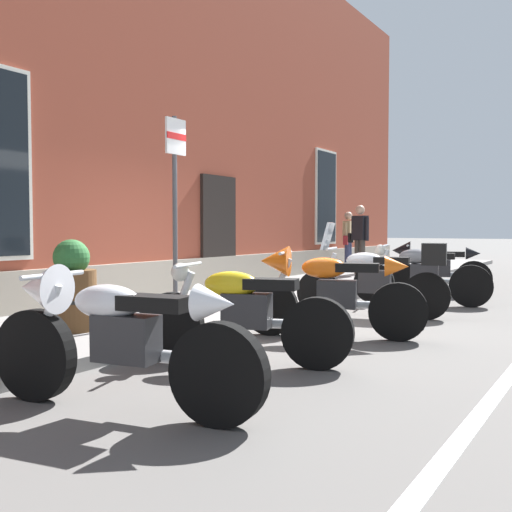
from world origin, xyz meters
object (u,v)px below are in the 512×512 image
object	(u,v)px
pedestrian_tan_coat	(348,238)
motorcycle_grey_naked	(420,275)
pedestrian_dark_jacket	(360,235)
barrel_planter	(72,290)
motorcycle_white_sport	(111,332)
motorcycle_silver_touring	(379,278)
motorcycle_black_sport	(432,266)
motorcycle_yellow_naked	(240,313)
parking_sign	(175,189)
motorcycle_orange_sport	(326,288)

from	to	relation	value
pedestrian_tan_coat	motorcycle_grey_naked	bearing A→B (deg)	-145.45
pedestrian_dark_jacket	pedestrian_tan_coat	world-z (taller)	pedestrian_dark_jacket
pedestrian_dark_jacket	barrel_planter	bearing A→B (deg)	-177.58
motorcycle_white_sport	motorcycle_silver_touring	world-z (taller)	motorcycle_silver_touring
motorcycle_black_sport	pedestrian_dark_jacket	size ratio (longest dim) A/B	1.16
motorcycle_yellow_naked	parking_sign	bearing A→B (deg)	56.06
barrel_planter	pedestrian_tan_coat	bearing A→B (deg)	5.75
motorcycle_white_sport	pedestrian_dark_jacket	xyz separation A→B (m)	(10.91, 2.62, 0.54)
barrel_planter	parking_sign	bearing A→B (deg)	-20.14
motorcycle_silver_touring	barrel_planter	xyz separation A→B (m)	(-3.52, 2.27, 0.01)
motorcycle_silver_touring	motorcycle_black_sport	world-z (taller)	motorcycle_silver_touring
motorcycle_silver_touring	motorcycle_orange_sport	bearing A→B (deg)	-179.26
motorcycle_black_sport	motorcycle_white_sport	bearing A→B (deg)	-179.11
motorcycle_grey_naked	barrel_planter	world-z (taller)	barrel_planter
barrel_planter	motorcycle_white_sport	bearing A→B (deg)	-125.19
motorcycle_black_sport	parking_sign	size ratio (longest dim) A/B	0.79
motorcycle_white_sport	motorcycle_grey_naked	world-z (taller)	motorcycle_white_sport
motorcycle_white_sport	pedestrian_tan_coat	size ratio (longest dim) A/B	1.37
pedestrian_tan_coat	parking_sign	size ratio (longest dim) A/B	0.63
motorcycle_orange_sport	pedestrian_tan_coat	bearing A→B (deg)	21.58
motorcycle_white_sport	motorcycle_yellow_naked	size ratio (longest dim) A/B	1.07
motorcycle_orange_sport	pedestrian_tan_coat	world-z (taller)	pedestrian_tan_coat
motorcycle_orange_sport	pedestrian_dark_jacket	bearing A→B (deg)	19.40
motorcycle_white_sport	motorcycle_grey_naked	distance (m)	6.74
motorcycle_yellow_naked	motorcycle_grey_naked	size ratio (longest dim) A/B	0.92
parking_sign	motorcycle_orange_sport	bearing A→B (deg)	-75.63
pedestrian_dark_jacket	barrel_planter	world-z (taller)	pedestrian_dark_jacket
motorcycle_black_sport	motorcycle_yellow_naked	bearing A→B (deg)	-179.09
motorcycle_yellow_naked	motorcycle_black_sport	size ratio (longest dim) A/B	1.01
motorcycle_orange_sport	barrel_planter	bearing A→B (deg)	126.77
motorcycle_black_sport	barrel_planter	size ratio (longest dim) A/B	1.97
parking_sign	barrel_planter	distance (m)	1.77
pedestrian_dark_jacket	motorcycle_yellow_naked	bearing A→B (deg)	-164.37
motorcycle_grey_naked	motorcycle_orange_sport	bearing A→B (deg)	178.92
motorcycle_yellow_naked	pedestrian_tan_coat	bearing A→B (deg)	17.81
pedestrian_tan_coat	parking_sign	world-z (taller)	parking_sign
motorcycle_yellow_naked	pedestrian_dark_jacket	size ratio (longest dim) A/B	1.18
motorcycle_grey_naked	motorcycle_black_sport	distance (m)	1.65
motorcycle_black_sport	parking_sign	distance (m)	5.92
motorcycle_grey_naked	parking_sign	size ratio (longest dim) A/B	0.87
motorcycle_silver_touring	pedestrian_tan_coat	distance (m)	7.33
motorcycle_grey_naked	pedestrian_tan_coat	distance (m)	5.97
motorcycle_orange_sport	motorcycle_silver_touring	distance (m)	1.81
motorcycle_yellow_naked	motorcycle_black_sport	world-z (taller)	motorcycle_black_sport
motorcycle_white_sport	parking_sign	size ratio (longest dim) A/B	0.86
motorcycle_orange_sport	motorcycle_silver_touring	bearing A→B (deg)	0.74
motorcycle_orange_sport	parking_sign	bearing A→B (deg)	104.37
pedestrian_dark_jacket	pedestrian_tan_coat	bearing A→B (deg)	40.44
parking_sign	motorcycle_silver_touring	bearing A→B (deg)	-38.45
parking_sign	motorcycle_black_sport	bearing A→B (deg)	-16.40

